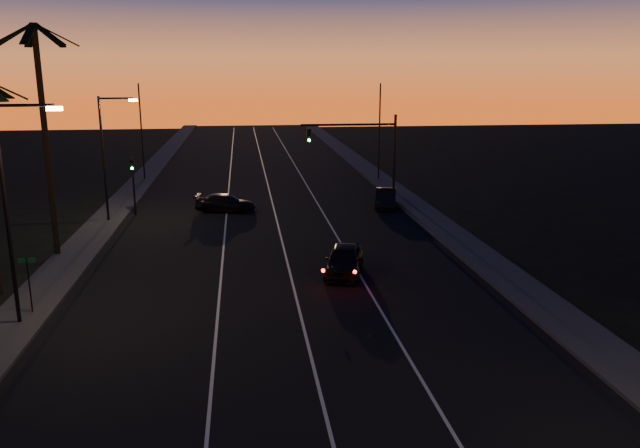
{
  "coord_description": "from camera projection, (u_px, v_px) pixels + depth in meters",
  "views": [
    {
      "loc": [
        -1.78,
        -5.12,
        10.12
      ],
      "look_at": [
        1.95,
        24.48,
        2.77
      ],
      "focal_mm": 35.0,
      "sensor_mm": 36.0,
      "label": 1
    }
  ],
  "objects": [
    {
      "name": "lane_stripe_mid",
      "position": [
        284.0,
        248.0,
        36.53
      ],
      "size": [
        0.12,
        160.0,
        0.01
      ],
      "primitive_type": "cube",
      "color": "silver",
      "rests_on": "road"
    },
    {
      "name": "lane_stripe_right",
      "position": [
        343.0,
        246.0,
        36.96
      ],
      "size": [
        0.12,
        160.0,
        0.01
      ],
      "primitive_type": "cube",
      "color": "silver",
      "rests_on": "road"
    },
    {
      "name": "right_car",
      "position": [
        386.0,
        198.0,
        47.34
      ],
      "size": [
        2.49,
        4.5,
        1.41
      ],
      "color": "black",
      "rests_on": "road"
    },
    {
      "name": "signal_post",
      "position": [
        133.0,
        175.0,
        44.24
      ],
      "size": [
        0.28,
        0.37,
        4.2
      ],
      "color": "black",
      "rests_on": "ground"
    },
    {
      "name": "streetlight_left_far",
      "position": [
        107.0,
        148.0,
        41.67
      ],
      "size": [
        2.55,
        0.26,
        8.5
      ],
      "color": "black",
      "rests_on": "ground"
    },
    {
      "name": "sidewalk_right",
      "position": [
        460.0,
        241.0,
        37.82
      ],
      "size": [
        2.4,
        170.0,
        0.16
      ],
      "primitive_type": "cube",
      "color": "#393937",
      "rests_on": "ground"
    },
    {
      "name": "road",
      "position": [
        275.0,
        248.0,
        36.47
      ],
      "size": [
        20.0,
        170.0,
        0.01
      ],
      "primitive_type": "cube",
      "color": "black",
      "rests_on": "ground"
    },
    {
      "name": "sidewalk_left",
      "position": [
        76.0,
        254.0,
        35.09
      ],
      "size": [
        2.4,
        170.0,
        0.16
      ],
      "primitive_type": "cube",
      "color": "#393937",
      "rests_on": "ground"
    },
    {
      "name": "far_pole_left",
      "position": [
        142.0,
        133.0,
        58.14
      ],
      "size": [
        0.14,
        0.14,
        9.0
      ],
      "primitive_type": "cylinder",
      "color": "black",
      "rests_on": "ground"
    },
    {
      "name": "lane_stripe_left",
      "position": [
        223.0,
        250.0,
        36.11
      ],
      "size": [
        0.12,
        160.0,
        0.01
      ],
      "primitive_type": "cube",
      "color": "silver",
      "rests_on": "road"
    },
    {
      "name": "cross_car",
      "position": [
        226.0,
        203.0,
        45.79
      ],
      "size": [
        4.76,
        2.8,
        1.3
      ],
      "color": "black",
      "rests_on": "road"
    },
    {
      "name": "streetlight_left_near",
      "position": [
        12.0,
        197.0,
        24.27
      ],
      "size": [
        2.55,
        0.26,
        9.0
      ],
      "color": "black",
      "rests_on": "ground"
    },
    {
      "name": "far_pole_right",
      "position": [
        379.0,
        133.0,
        57.93
      ],
      "size": [
        0.14,
        0.14,
        9.0
      ],
      "primitive_type": "cylinder",
      "color": "black",
      "rests_on": "ground"
    },
    {
      "name": "lead_car",
      "position": [
        344.0,
        260.0,
        31.72
      ],
      "size": [
        2.9,
        5.16,
        1.5
      ],
      "color": "black",
      "rests_on": "road"
    },
    {
      "name": "palm_far",
      "position": [
        44.0,
        119.0,
        33.17
      ],
      "size": [
        4.25,
        4.16,
        12.53
      ],
      "color": "black",
      "rests_on": "ground"
    },
    {
      "name": "signal_mast",
      "position": [
        363.0,
        145.0,
        45.82
      ],
      "size": [
        7.1,
        0.41,
        7.0
      ],
      "color": "black",
      "rests_on": "ground"
    },
    {
      "name": "street_sign",
      "position": [
        29.0,
        279.0,
        26.1
      ],
      "size": [
        0.7,
        0.06,
        2.6
      ],
      "color": "black",
      "rests_on": "ground"
    }
  ]
}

